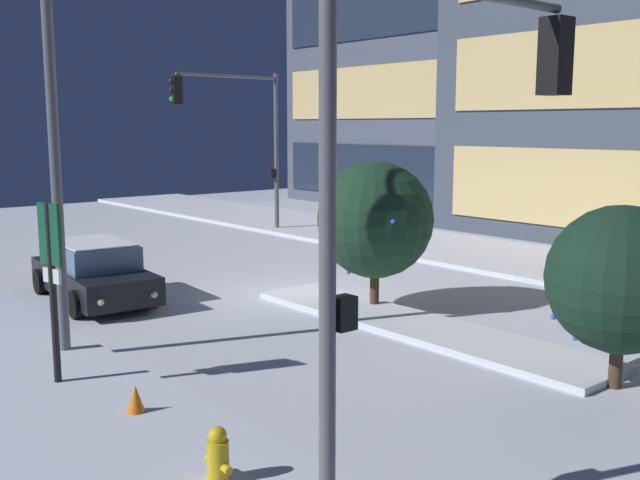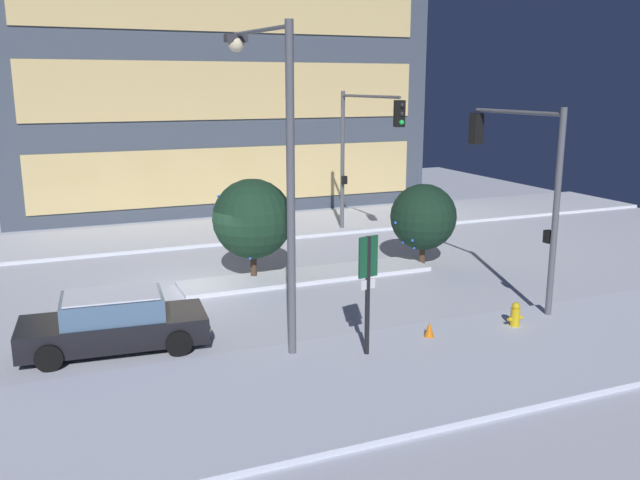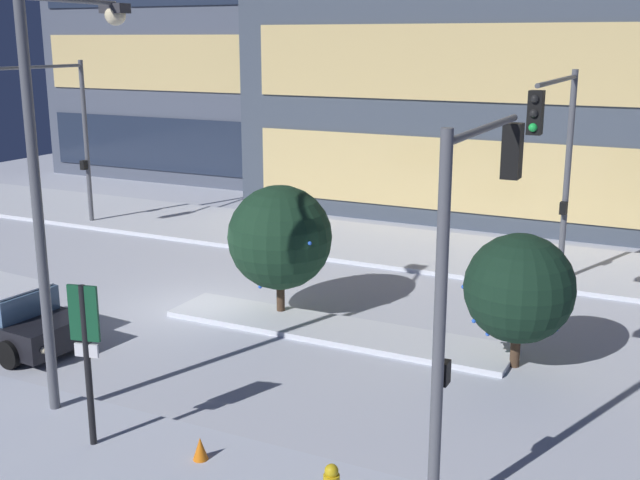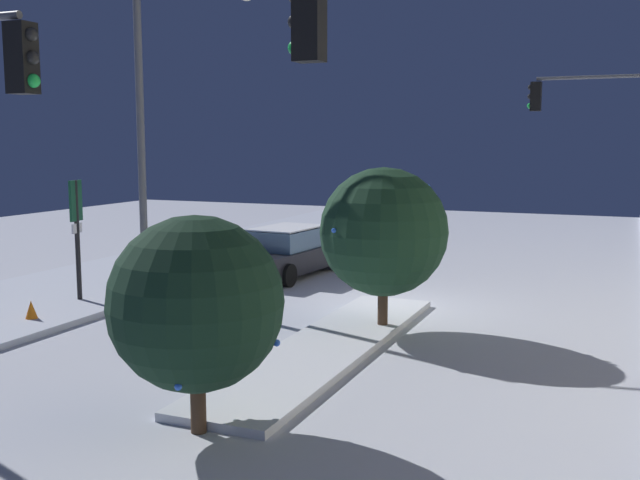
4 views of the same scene
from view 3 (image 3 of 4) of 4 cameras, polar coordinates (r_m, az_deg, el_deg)
ground at (r=22.11m, az=-8.63°, el=-4.91°), size 52.00×52.00×0.00m
curb_strip_far at (r=29.11m, az=0.90°, el=0.08°), size 52.00×5.20×0.14m
median_strip at (r=20.15m, az=0.99°, el=-6.46°), size 9.00×1.80×0.14m
traffic_light_corner_far_left at (r=31.09m, az=-18.87°, el=8.36°), size 0.32×4.91×6.41m
traffic_light_corner_near_right at (r=12.79m, az=10.99°, el=0.14°), size 0.32×4.31×6.03m
traffic_light_corner_far_right at (r=22.08m, az=16.61°, el=6.42°), size 0.32×5.51×6.36m
street_lamp_arched at (r=16.09m, az=-18.02°, el=6.56°), size 0.77×3.27×8.05m
parking_info_sign at (r=14.51m, az=-16.42°, el=-7.34°), size 0.55×0.18×3.12m
decorated_tree_median at (r=20.77m, az=-2.90°, el=0.18°), size 2.75×2.75×3.53m
decorated_tree_left_of_median at (r=18.09m, az=14.10°, el=-3.39°), size 2.50×2.45×3.08m
construction_cone at (r=14.33m, az=-8.57°, el=-14.81°), size 0.36×0.36×0.55m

